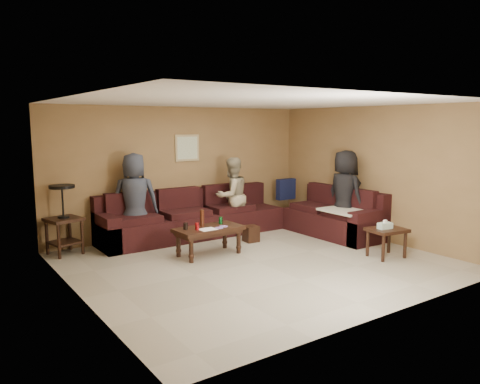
{
  "coord_description": "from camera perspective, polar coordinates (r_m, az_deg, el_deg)",
  "views": [
    {
      "loc": [
        -4.29,
        -5.75,
        2.17
      ],
      "look_at": [
        0.25,
        0.85,
        1.0
      ],
      "focal_mm": 35.0,
      "sensor_mm": 36.0,
      "label": 1
    }
  ],
  "objects": [
    {
      "name": "wall_art",
      "position": [
        9.33,
        -6.46,
        5.37
      ],
      "size": [
        0.52,
        0.04,
        0.52
      ],
      "color": "tan",
      "rests_on": "ground"
    },
    {
      "name": "person_left",
      "position": [
        8.54,
        -12.69,
        -0.89
      ],
      "size": [
        0.96,
        0.81,
        1.67
      ],
      "primitive_type": "imported",
      "rotation": [
        0.0,
        0.0,
        2.74
      ],
      "color": "#2D313E",
      "rests_on": "ground"
    },
    {
      "name": "room",
      "position": [
        7.19,
        2.21,
        4.26
      ],
      "size": [
        5.6,
        5.5,
        2.5
      ],
      "color": "#ACA691",
      "rests_on": "ground"
    },
    {
      "name": "waste_bin",
      "position": [
        8.71,
        1.35,
        -5.1
      ],
      "size": [
        0.27,
        0.27,
        0.3
      ],
      "primitive_type": "cube",
      "rotation": [
        0.0,
        0.0,
        -0.08
      ],
      "color": "black",
      "rests_on": "ground"
    },
    {
      "name": "person_right",
      "position": [
        9.17,
        12.65,
        -0.23
      ],
      "size": [
        0.56,
        0.84,
        1.68
      ],
      "primitive_type": "imported",
      "rotation": [
        0.0,
        0.0,
        1.54
      ],
      "color": "black",
      "rests_on": "ground"
    },
    {
      "name": "sectional_sofa",
      "position": [
        9.07,
        0.55,
        -3.43
      ],
      "size": [
        4.65,
        2.9,
        0.97
      ],
      "color": "black",
      "rests_on": "ground"
    },
    {
      "name": "side_table_right",
      "position": [
        8.01,
        17.43,
        -4.73
      ],
      "size": [
        0.64,
        0.55,
        0.63
      ],
      "rotation": [
        0.0,
        0.0,
        -0.14
      ],
      "color": "black",
      "rests_on": "ground"
    },
    {
      "name": "coffee_table",
      "position": [
        7.79,
        -3.86,
        -4.83
      ],
      "size": [
        1.15,
        0.61,
        0.75
      ],
      "rotation": [
        0.0,
        0.0,
        0.04
      ],
      "color": "black",
      "rests_on": "ground"
    },
    {
      "name": "person_middle",
      "position": [
        9.24,
        -0.99,
        -0.47
      ],
      "size": [
        0.79,
        0.64,
        1.52
      ],
      "primitive_type": "imported",
      "rotation": [
        0.0,
        0.0,
        3.24
      ],
      "color": "gray",
      "rests_on": "ground"
    },
    {
      "name": "end_table_left",
      "position": [
        8.32,
        -20.71,
        -3.02
      ],
      "size": [
        0.62,
        0.62,
        1.17
      ],
      "rotation": [
        0.0,
        0.0,
        0.23
      ],
      "color": "black",
      "rests_on": "ground"
    }
  ]
}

